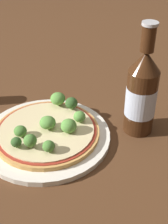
% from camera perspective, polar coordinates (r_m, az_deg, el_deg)
% --- Properties ---
extents(ground_plane, '(3.00, 3.00, 0.00)m').
position_cam_1_polar(ground_plane, '(0.69, -8.26, -5.18)').
color(ground_plane, '#4C2D19').
extents(plate, '(0.28, 0.28, 0.01)m').
position_cam_1_polar(plate, '(0.69, -6.88, -4.48)').
color(plate, silver).
rests_on(plate, ground_plane).
extents(pizza, '(0.23, 0.23, 0.01)m').
position_cam_1_polar(pizza, '(0.69, -6.85, -3.50)').
color(pizza, tan).
rests_on(pizza, plate).
extents(broccoli_floret_0, '(0.04, 0.04, 0.03)m').
position_cam_1_polar(broccoli_floret_0, '(0.74, -4.80, 2.45)').
color(broccoli_floret_0, '#89A866').
rests_on(broccoli_floret_0, pizza).
extents(broccoli_floret_1, '(0.02, 0.02, 0.02)m').
position_cam_1_polar(broccoli_floret_1, '(0.64, -12.29, -5.42)').
color(broccoli_floret_1, '#89A866').
rests_on(broccoli_floret_1, pizza).
extents(broccoli_floret_2, '(0.03, 0.03, 0.03)m').
position_cam_1_polar(broccoli_floret_2, '(0.69, -0.83, -0.85)').
color(broccoli_floret_2, '#89A866').
rests_on(broccoli_floret_2, pizza).
extents(broccoli_floret_3, '(0.03, 0.03, 0.02)m').
position_cam_1_polar(broccoli_floret_3, '(0.66, -11.66, -3.26)').
color(broccoli_floret_3, '#89A866').
rests_on(broccoli_floret_3, pizza).
extents(broccoli_floret_4, '(0.02, 0.02, 0.02)m').
position_cam_1_polar(broccoli_floret_4, '(0.62, -6.58, -6.26)').
color(broccoli_floret_4, '#89A866').
rests_on(broccoli_floret_4, pizza).
extents(broccoli_floret_5, '(0.03, 0.03, 0.03)m').
position_cam_1_polar(broccoli_floret_5, '(0.66, -2.82, -2.56)').
color(broccoli_floret_5, '#89A866').
rests_on(broccoli_floret_5, pizza).
extents(broccoli_floret_6, '(0.03, 0.03, 0.03)m').
position_cam_1_polar(broccoli_floret_6, '(0.67, -6.75, -1.82)').
color(broccoli_floret_6, '#89A866').
rests_on(broccoli_floret_6, pizza).
extents(broccoli_floret_7, '(0.03, 0.03, 0.03)m').
position_cam_1_polar(broccoli_floret_7, '(0.63, -9.81, -5.17)').
color(broccoli_floret_7, '#89A866').
rests_on(broccoli_floret_7, pizza).
extents(broccoli_floret_8, '(0.03, 0.03, 0.03)m').
position_cam_1_polar(broccoli_floret_8, '(0.73, -2.32, 1.65)').
color(broccoli_floret_8, '#89A866').
rests_on(broccoli_floret_8, pizza).
extents(beer_bottle, '(0.07, 0.07, 0.25)m').
position_cam_1_polar(beer_bottle, '(0.67, 10.48, 3.41)').
color(beer_bottle, '#381E0F').
rests_on(beer_bottle, ground_plane).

